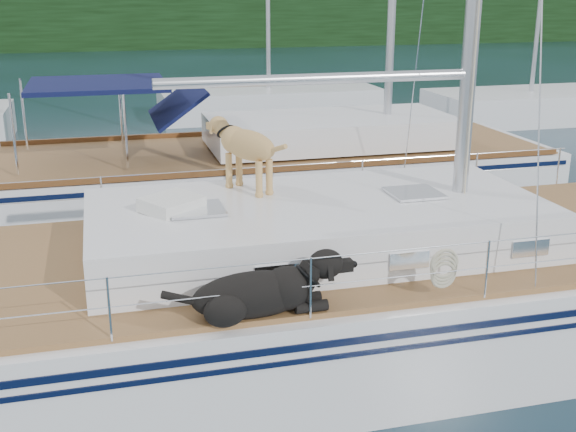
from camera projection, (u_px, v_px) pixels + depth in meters
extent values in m
plane|color=black|center=(252.00, 351.00, 8.65)|extent=(120.00, 120.00, 0.00)
cube|color=black|center=(114.00, 4.00, 49.18)|extent=(90.00, 3.00, 6.00)
cube|color=#595147|center=(115.00, 39.00, 51.02)|extent=(92.00, 1.00, 1.20)
cube|color=white|center=(251.00, 313.00, 8.49)|extent=(12.00, 3.80, 1.40)
cube|color=olive|center=(250.00, 255.00, 8.27)|extent=(11.52, 3.50, 0.06)
cube|color=white|center=(317.00, 224.00, 8.37)|extent=(5.20, 2.50, 0.55)
cylinder|color=silver|center=(319.00, 79.00, 7.86)|extent=(3.60, 0.12, 0.12)
cylinder|color=silver|center=(290.00, 261.00, 6.48)|extent=(10.56, 0.01, 0.01)
cylinder|color=silver|center=(223.00, 170.00, 9.70)|extent=(10.56, 0.01, 0.01)
cube|color=#1B40A9|center=(124.00, 228.00, 9.02)|extent=(0.82, 0.66, 0.06)
cube|color=silver|center=(172.00, 204.00, 7.94)|extent=(0.77, 0.75, 0.15)
torus|color=beige|center=(444.00, 263.00, 6.96)|extent=(0.39, 0.13, 0.39)
cube|color=white|center=(272.00, 183.00, 14.31)|extent=(11.00, 3.50, 1.30)
cube|color=olive|center=(272.00, 151.00, 14.11)|extent=(10.56, 3.29, 0.06)
cube|color=white|center=(330.00, 130.00, 14.29)|extent=(4.80, 2.30, 0.55)
cube|color=#0D113A|center=(98.00, 84.00, 12.91)|extent=(2.40, 2.30, 0.08)
cube|color=white|center=(269.00, 104.00, 24.23)|extent=(7.20, 3.00, 1.10)
cube|color=white|center=(529.00, 108.00, 23.42)|extent=(6.40, 3.00, 1.10)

